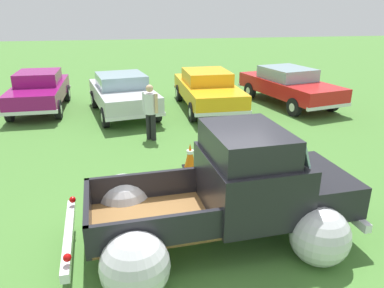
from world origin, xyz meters
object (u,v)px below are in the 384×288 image
object	(u,v)px
vintage_pickup_truck	(234,197)
show_car_0	(39,90)
show_car_1	(123,93)
show_car_2	(207,88)
show_car_3	(289,85)
spectator_0	(150,109)
lane_cone_0	(190,156)

from	to	relation	value
vintage_pickup_truck	show_car_0	distance (m)	10.37
show_car_1	show_car_2	size ratio (longest dim) A/B	0.95
vintage_pickup_truck	show_car_3	size ratio (longest dim) A/B	0.96
vintage_pickup_truck	show_car_1	size ratio (longest dim) A/B	1.08
show_car_1	show_car_3	distance (m)	6.45
show_car_0	show_car_2	xyz separation A→B (m)	(6.18, -0.93, 0.01)
show_car_1	spectator_0	world-z (taller)	spectator_0
show_car_2	lane_cone_0	distance (m)	5.57
show_car_0	show_car_1	world-z (taller)	same
spectator_0	lane_cone_0	distance (m)	2.43
show_car_2	show_car_1	bearing A→B (deg)	-87.61
show_car_0	show_car_1	distance (m)	3.23
vintage_pickup_truck	lane_cone_0	xyz separation A→B (m)	(-0.22, 2.93, -0.45)
show_car_0	spectator_0	distance (m)	5.55
vintage_pickup_truck	show_car_2	bearing A→B (deg)	76.38
vintage_pickup_truck	lane_cone_0	world-z (taller)	vintage_pickup_truck
vintage_pickup_truck	show_car_1	world-z (taller)	vintage_pickup_truck
spectator_0	show_car_1	bearing A→B (deg)	55.80
lane_cone_0	show_car_1	bearing A→B (deg)	106.78
show_car_0	show_car_3	distance (m)	9.51
vintage_pickup_truck	show_car_3	xyz separation A→B (m)	(4.66, 8.39, 0.03)
vintage_pickup_truck	spectator_0	world-z (taller)	vintage_pickup_truck
show_car_3	lane_cone_0	size ratio (longest dim) A/B	7.87
show_car_2	show_car_3	world-z (taller)	same
show_car_3	show_car_2	bearing A→B (deg)	-100.49
show_car_3	lane_cone_0	bearing A→B (deg)	-54.74
show_car_0	lane_cone_0	xyz separation A→B (m)	(4.59, -6.24, -0.47)
show_car_0	show_car_2	world-z (taller)	same
show_car_3	lane_cone_0	world-z (taller)	show_car_3
show_car_0	lane_cone_0	distance (m)	7.77
show_car_2	spectator_0	bearing A→B (deg)	-37.95
spectator_0	lane_cone_0	bearing A→B (deg)	-120.00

